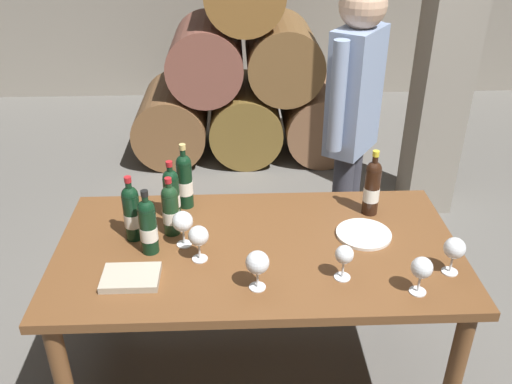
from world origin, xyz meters
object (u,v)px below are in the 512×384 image
at_px(wine_glass_5, 199,237).
at_px(tasting_notebook, 131,278).
at_px(wine_glass_2, 183,222).
at_px(sommelier_presenting, 353,116).
at_px(wine_glass_3, 257,263).
at_px(wine_bottle_1, 132,212).
at_px(wine_glass_1, 454,249).
at_px(wine_glass_0, 422,269).
at_px(wine_glass_4, 344,256).
at_px(wine_bottle_2, 372,187).
at_px(wine_bottle_4, 148,226).
at_px(wine_bottle_0, 185,180).
at_px(wine_bottle_3, 171,209).
at_px(dining_table, 258,263).
at_px(serving_plate, 364,234).
at_px(wine_bottle_5, 172,193).

distance_m(wine_glass_5, tasting_notebook, 0.30).
height_order(wine_glass_2, sommelier_presenting, sommelier_presenting).
distance_m(wine_glass_3, wine_glass_5, 0.30).
bearing_deg(wine_glass_5, wine_bottle_1, 149.74).
bearing_deg(sommelier_presenting, wine_glass_1, -76.93).
height_order(wine_glass_0, wine_glass_4, wine_glass_0).
xyz_separation_m(wine_bottle_2, wine_bottle_4, (-0.98, -0.27, -0.01)).
relative_size(wine_glass_1, wine_glass_3, 0.97).
distance_m(wine_bottle_0, wine_glass_4, 0.86).
distance_m(wine_glass_1, wine_glass_2, 1.09).
height_order(wine_bottle_3, wine_glass_3, wine_bottle_3).
bearing_deg(wine_glass_4, wine_glass_0, -19.94).
distance_m(wine_glass_0, wine_glass_2, 0.96).
xyz_separation_m(wine_bottle_0, wine_glass_0, (0.91, -0.67, -0.03)).
xyz_separation_m(wine_bottle_1, wine_glass_1, (1.28, -0.29, -0.02)).
bearing_deg(wine_bottle_3, wine_glass_3, -47.65).
relative_size(wine_bottle_0, wine_glass_5, 2.04).
distance_m(wine_bottle_0, wine_bottle_3, 0.23).
xyz_separation_m(wine_bottle_3, wine_glass_4, (0.69, -0.34, -0.01)).
xyz_separation_m(wine_bottle_3, wine_glass_5, (0.13, -0.20, -0.01)).
relative_size(wine_bottle_1, sommelier_presenting, 0.17).
bearing_deg(tasting_notebook, sommelier_presenting, 43.26).
distance_m(wine_glass_0, sommelier_presenting, 1.09).
height_order(dining_table, wine_glass_0, wine_glass_0).
xyz_separation_m(wine_bottle_1, serving_plate, (0.99, -0.02, -0.12)).
xyz_separation_m(wine_bottle_4, wine_glass_1, (1.20, -0.19, -0.01)).
bearing_deg(dining_table, sommelier_presenting, 54.96).
bearing_deg(wine_bottle_4, wine_glass_3, -30.45).
distance_m(wine_glass_1, tasting_notebook, 1.25).
xyz_separation_m(wine_bottle_3, serving_plate, (0.83, -0.06, -0.11)).
bearing_deg(wine_bottle_2, dining_table, -154.69).
relative_size(wine_bottle_3, wine_glass_5, 1.73).
relative_size(wine_bottle_1, wine_bottle_5, 1.05).
distance_m(dining_table, wine_glass_1, 0.80).
height_order(wine_glass_2, serving_plate, wine_glass_2).
bearing_deg(wine_glass_0, wine_bottle_0, 143.71).
bearing_deg(wine_glass_2, wine_bottle_5, 106.19).
bearing_deg(wine_glass_5, tasting_notebook, -153.87).
distance_m(dining_table, wine_glass_5, 0.32).
distance_m(wine_glass_2, sommelier_presenting, 1.12).
xyz_separation_m(wine_glass_2, wine_glass_4, (0.63, -0.25, -0.01)).
height_order(wine_bottle_3, wine_glass_5, wine_bottle_3).
xyz_separation_m(wine_bottle_2, wine_glass_1, (0.22, -0.46, -0.02)).
xyz_separation_m(wine_bottle_4, wine_bottle_5, (0.07, 0.27, -0.00)).
height_order(wine_glass_1, wine_glass_4, wine_glass_1).
xyz_separation_m(wine_bottle_0, wine_bottle_5, (-0.05, -0.10, -0.01)).
bearing_deg(wine_glass_4, serving_plate, 63.29).
bearing_deg(wine_glass_4, wine_glass_2, 158.49).
relative_size(wine_bottle_4, wine_glass_5, 1.84).
distance_m(wine_bottle_0, wine_glass_0, 1.13).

